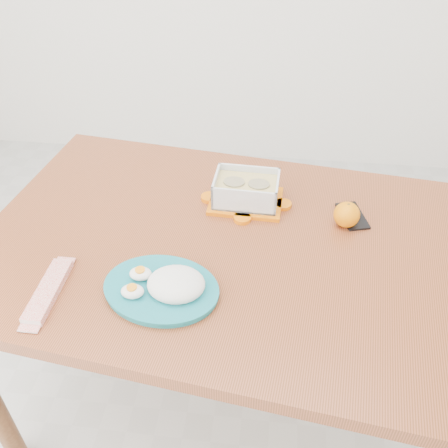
# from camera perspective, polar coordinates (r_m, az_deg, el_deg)

# --- Properties ---
(ground) EXTENTS (3.50, 3.50, 0.00)m
(ground) POSITION_cam_1_polar(r_m,az_deg,el_deg) (1.89, -4.25, -20.67)
(ground) COLOR #B7B7B2
(ground) RESTS_ON ground
(dining_table) EXTENTS (1.42, 1.04, 0.75)m
(dining_table) POSITION_cam_1_polar(r_m,az_deg,el_deg) (1.40, -0.00, -4.68)
(dining_table) COLOR brown
(dining_table) RESTS_ON ground
(food_container) EXTENTS (0.22, 0.17, 0.09)m
(food_container) POSITION_cam_1_polar(r_m,az_deg,el_deg) (1.45, 2.55, 3.83)
(food_container) COLOR orange
(food_container) RESTS_ON dining_table
(orange_fruit) EXTENTS (0.07, 0.07, 0.07)m
(orange_fruit) POSITION_cam_1_polar(r_m,az_deg,el_deg) (1.41, 13.84, 1.04)
(orange_fruit) COLOR orange
(orange_fruit) RESTS_ON dining_table
(rice_plate) EXTENTS (0.32, 0.32, 0.08)m
(rice_plate) POSITION_cam_1_polar(r_m,az_deg,el_deg) (1.20, -6.68, -7.01)
(rice_plate) COLOR #17747F
(rice_plate) RESTS_ON dining_table
(candy_bar) EXTENTS (0.05, 0.20, 0.02)m
(candy_bar) POSITION_cam_1_polar(r_m,az_deg,el_deg) (1.27, -19.45, -7.20)
(candy_bar) COLOR red
(candy_bar) RESTS_ON dining_table
(smartphone) EXTENTS (0.09, 0.14, 0.01)m
(smartphone) POSITION_cam_1_polar(r_m,az_deg,el_deg) (1.47, 14.46, 0.91)
(smartphone) COLOR black
(smartphone) RESTS_ON dining_table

